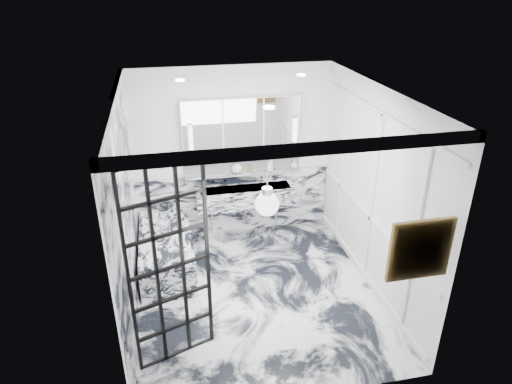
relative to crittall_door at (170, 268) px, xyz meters
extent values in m
plane|color=white|center=(1.13, 0.90, -1.20)|extent=(3.60, 3.60, 0.00)
plane|color=white|center=(1.13, 0.90, 1.60)|extent=(3.60, 3.60, 0.00)
plane|color=white|center=(1.13, 2.70, 0.20)|extent=(3.60, 0.00, 3.60)
plane|color=white|center=(1.13, -0.90, 0.20)|extent=(3.60, 0.00, 3.60)
plane|color=white|center=(-0.47, 0.90, 0.20)|extent=(0.00, 3.60, 3.60)
plane|color=white|center=(2.73, 0.90, 0.20)|extent=(0.00, 3.60, 3.60)
cube|color=white|center=(1.13, 2.68, -0.68)|extent=(3.18, 0.05, 1.05)
cube|color=white|center=(-0.46, 0.90, 0.14)|extent=(0.02, 3.56, 2.68)
cube|color=white|center=(2.71, 0.90, 0.10)|extent=(0.03, 3.40, 2.30)
imported|color=#8C5919|center=(1.72, 2.61, 0.00)|extent=(0.09, 0.09, 0.22)
imported|color=#4C4C51|center=(1.72, 2.61, -0.02)|extent=(0.09, 0.09, 0.18)
imported|color=silver|center=(2.13, 2.61, -0.04)|extent=(0.12, 0.12, 0.14)
sphere|color=white|center=(1.17, 2.61, -0.04)|extent=(0.17, 0.17, 0.17)
cylinder|color=#8C5919|center=(1.40, 2.61, -0.06)|extent=(0.04, 0.04, 0.10)
cylinder|color=silver|center=(0.19, 1.08, -0.59)|extent=(0.08, 0.08, 0.12)
cube|color=#D36315|center=(2.33, -0.86, 0.45)|extent=(0.53, 0.05, 0.53)
sphere|color=white|center=(0.97, -0.32, 0.81)|extent=(0.23, 0.23, 0.23)
cube|color=silver|center=(1.28, 2.46, -0.47)|extent=(1.60, 0.45, 0.30)
cube|color=silver|center=(1.28, 2.62, -0.13)|extent=(1.90, 0.14, 0.04)
cube|color=white|center=(1.28, 2.68, 0.00)|extent=(1.90, 0.03, 0.23)
cube|color=white|center=(1.28, 2.63, 0.62)|extent=(1.90, 0.16, 1.00)
cylinder|color=white|center=(0.46, 2.53, 0.58)|extent=(0.07, 0.07, 0.40)
cylinder|color=white|center=(2.10, 2.53, 0.58)|extent=(0.07, 0.07, 0.40)
cube|color=silver|center=(-0.05, 1.80, -0.93)|extent=(0.75, 1.65, 0.55)
camera|label=1|loc=(0.06, -4.08, 2.79)|focal=32.00mm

